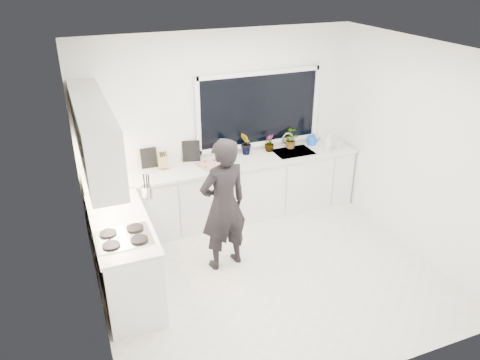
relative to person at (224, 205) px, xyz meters
name	(u,v)px	position (x,y,z in m)	size (l,w,h in m)	color
floor	(269,274)	(0.44, -0.40, -0.86)	(4.00, 3.50, 0.02)	beige
wall_back	(220,127)	(0.44, 1.36, 0.50)	(4.00, 0.02, 2.70)	white
wall_left	(86,208)	(-1.57, -0.40, 0.50)	(0.02, 3.50, 2.70)	white
wall_right	(416,150)	(2.45, -0.40, 0.50)	(0.02, 3.50, 2.70)	white
ceiling	(277,51)	(0.44, -0.40, 1.86)	(4.00, 3.50, 0.02)	white
window	(259,109)	(1.04, 1.32, 0.70)	(1.80, 0.02, 1.00)	black
base_cabinets_back	(228,192)	(0.44, 1.05, -0.41)	(3.92, 0.58, 0.88)	white
base_cabinets_left	(125,258)	(-1.23, -0.05, -0.41)	(0.58, 1.60, 0.88)	white
countertop_back	(228,164)	(0.44, 1.04, 0.05)	(3.94, 0.62, 0.04)	silver
countertop_left	(121,223)	(-1.23, -0.05, 0.05)	(0.62, 1.60, 0.04)	silver
upper_cabinets	(94,133)	(-1.35, 0.30, 1.00)	(0.34, 2.10, 0.70)	white
sink	(293,155)	(1.49, 1.05, 0.02)	(0.58, 0.42, 0.14)	silver
faucet	(288,140)	(1.49, 1.25, 0.18)	(0.03, 0.03, 0.22)	silver
stovetop	(124,237)	(-1.25, -0.40, 0.08)	(0.56, 0.48, 0.03)	black
person	(224,205)	(0.00, 0.00, 0.00)	(0.62, 0.41, 1.71)	black
pizza_tray	(215,164)	(0.24, 1.02, 0.08)	(0.46, 0.34, 0.03)	#B3B4B8
pizza	(215,163)	(0.24, 1.02, 0.10)	(0.42, 0.30, 0.01)	red
watering_can	(311,141)	(1.89, 1.21, 0.13)	(0.14, 0.14, 0.13)	blue
paper_towel_roll	(108,169)	(-1.19, 1.15, 0.20)	(0.11, 0.11, 0.26)	silver
knife_block	(163,161)	(-0.44, 1.19, 0.18)	(0.13, 0.10, 0.22)	#997347
utensil_crock	(147,192)	(-0.83, 0.40, 0.15)	(0.13, 0.13, 0.16)	#B5B6BA
picture_frame_large	(149,158)	(-0.62, 1.29, 0.21)	(0.22, 0.02, 0.28)	black
picture_frame_small	(191,151)	(-0.01, 1.29, 0.22)	(0.25, 0.02, 0.30)	black
herb_plants	(265,142)	(1.09, 1.21, 0.22)	(1.27, 0.31, 0.34)	#26662D
soap_bottles	(330,141)	(2.03, 0.90, 0.21)	(0.34, 0.17, 0.32)	#D8BF66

